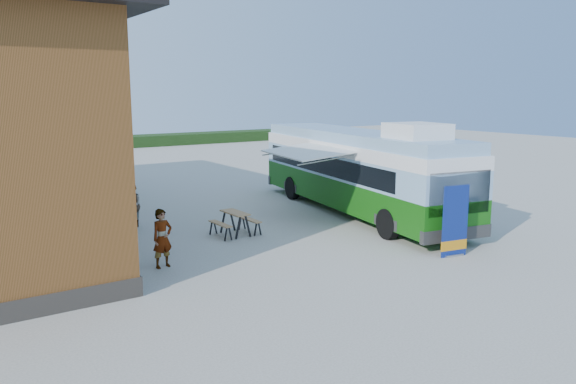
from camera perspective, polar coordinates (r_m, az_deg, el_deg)
ground at (r=17.82m, az=5.50°, el=-6.35°), size 100.00×100.00×0.00m
hedge at (r=54.73m, az=-13.64°, el=5.13°), size 40.00×3.00×1.00m
bus at (r=23.66m, az=7.00°, el=2.43°), size 4.92×13.19×3.97m
awning at (r=22.28m, az=2.62°, el=4.61°), size 3.30×4.60×0.52m
banner at (r=18.06m, az=16.59°, el=-3.50°), size 0.97×0.29×2.24m
picnic_table at (r=20.05m, az=-5.40°, el=-2.63°), size 1.50×1.34×0.84m
person_a at (r=16.68m, az=-12.65°, el=-4.62°), size 0.70×0.52×1.73m
person_b at (r=21.88m, az=-15.57°, el=-1.31°), size 0.77×0.91×1.67m
slurry_tanker at (r=29.92m, az=-23.65°, el=2.19°), size 3.16×6.05×2.33m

